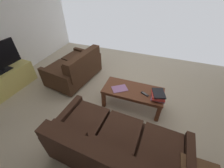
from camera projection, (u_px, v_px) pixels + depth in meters
ground_plane at (120, 99)px, 3.13m from camera, size 6.00×4.81×0.01m
sofa_main at (115, 149)px, 1.87m from camera, size 1.91×1.01×0.85m
loveseat_near at (75, 68)px, 3.50m from camera, size 1.07×1.43×0.81m
coffee_table at (133, 92)px, 2.75m from camera, size 1.18×0.54×0.43m
tv_stand at (9, 80)px, 3.26m from camera, size 0.47×1.13×0.51m
book_stack at (158, 95)px, 2.50m from camera, size 0.27×0.33×0.12m
tv_remote at (145, 94)px, 2.60m from camera, size 0.16×0.11×0.02m
loose_magazine at (120, 89)px, 2.73m from camera, size 0.36×0.34×0.01m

